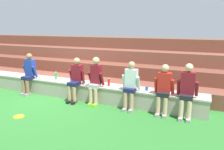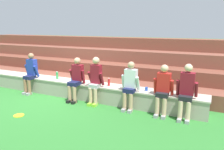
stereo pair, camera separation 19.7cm
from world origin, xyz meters
name	(u,v)px [view 1 (the left image)]	position (x,y,z in m)	size (l,w,h in m)	color
ground_plane	(51,96)	(0.00, 0.00, 0.00)	(80.00, 80.00, 0.00)	#2D752D
stone_seating_wall	(56,86)	(0.00, 0.29, 0.28)	(9.82, 0.62, 0.53)	#A8A08E
brick_bleachers	(89,64)	(0.00, 2.67, 0.69)	(12.66, 2.95, 1.84)	brown
person_far_left	(29,73)	(-0.88, -0.02, 0.75)	(0.51, 0.53, 1.41)	#996B4C
person_left_of_center	(76,78)	(1.02, -0.01, 0.73)	(0.51, 0.60, 1.36)	tan
person_center	(95,80)	(1.73, -0.03, 0.77)	(0.48, 0.48, 1.43)	#DBAD89
person_right_of_center	(131,84)	(2.82, -0.02, 0.73)	(0.52, 0.47, 1.37)	tan
person_far_right	(164,88)	(3.74, -0.01, 0.73)	(0.52, 0.48, 1.36)	#DBAD89
person_rightmost_edge	(187,90)	(4.33, -0.01, 0.76)	(0.52, 0.50, 1.42)	beige
water_bottle_near_left	(71,78)	(0.60, 0.35, 0.63)	(0.07, 0.07, 0.21)	blue
water_bottle_near_right	(56,76)	(0.02, 0.30, 0.66)	(0.08, 0.08, 0.26)	green
water_bottle_center_gap	(109,82)	(2.03, 0.28, 0.64)	(0.07, 0.07, 0.24)	red
plastic_cup_middle	(147,89)	(3.22, 0.27, 0.58)	(0.08, 0.08, 0.10)	blue
plastic_cup_left_end	(92,82)	(1.43, 0.26, 0.59)	(0.09, 0.09, 0.12)	white
frisbee	(19,117)	(0.33, -1.70, 0.01)	(0.27, 0.27, 0.02)	yellow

